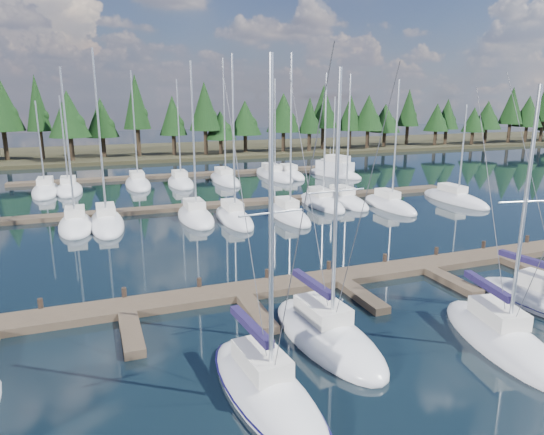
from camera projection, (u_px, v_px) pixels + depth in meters
name	position (u px, v px, depth m)	size (l,w,h in m)	color
ground	(267.00, 230.00, 39.64)	(260.00, 260.00, 0.00)	black
far_shore	(161.00, 152.00, 94.07)	(220.00, 30.00, 0.60)	#2F2C1A
main_dock	(342.00, 281.00, 28.11)	(44.00, 6.13, 0.90)	#4D3F30
back_docks	(211.00, 187.00, 57.38)	(50.00, 21.80, 0.40)	#4D3F30
front_sailboat_1	(266.00, 390.00, 17.53)	(3.40, 8.44, 12.70)	silver
front_sailboat_2	(326.00, 335.00, 21.63)	(3.54, 8.33, 12.53)	silver
front_sailboat_3	(501.00, 339.00, 21.27)	(4.05, 8.32, 11.89)	silver
back_sailboat_rows	(225.00, 194.00, 53.07)	(48.73, 32.72, 16.00)	silver
motor_yacht_right	(335.00, 172.00, 67.09)	(6.05, 9.87, 4.69)	silver
tree_line	(158.00, 115.00, 82.90)	(182.75, 11.94, 13.81)	black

